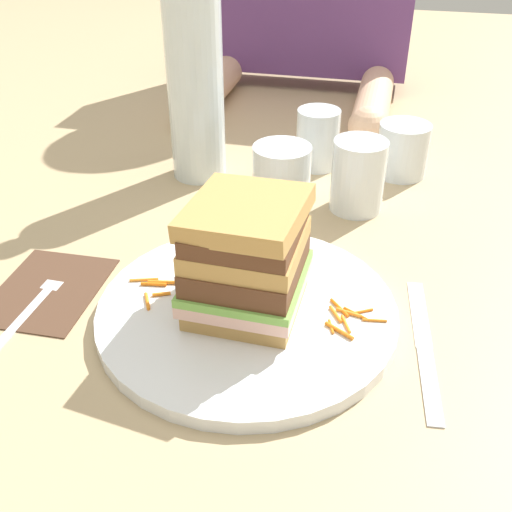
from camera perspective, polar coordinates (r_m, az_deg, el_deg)
name	(u,v)px	position (r m, az deg, el deg)	size (l,w,h in m)	color
ground_plane	(251,307)	(0.62, -0.49, -4.87)	(3.00, 3.00, 0.00)	tan
main_plate	(249,312)	(0.61, -0.66, -5.25)	(0.30, 0.30, 0.01)	white
sandwich	(248,258)	(0.57, -0.74, -0.24)	(0.11, 0.12, 0.12)	tan
carrot_shred_0	(161,294)	(0.62, -8.88, -3.55)	(0.00, 0.00, 0.02)	orange
carrot_shred_1	(164,281)	(0.64, -8.67, -2.38)	(0.00, 0.00, 0.03)	orange
carrot_shred_2	(147,301)	(0.61, -10.20, -4.21)	(0.00, 0.00, 0.03)	orange
carrot_shred_3	(143,281)	(0.64, -10.58, -2.34)	(0.00, 0.00, 0.03)	orange
carrot_shred_4	(154,284)	(0.64, -9.61, -2.63)	(0.00, 0.00, 0.03)	orange
carrot_shred_5	(339,331)	(0.57, 7.83, -6.98)	(0.00, 0.00, 0.03)	orange
carrot_shred_6	(336,314)	(0.59, 7.50, -5.45)	(0.00, 0.00, 0.02)	orange
carrot_shred_7	(331,327)	(0.58, 7.08, -6.61)	(0.00, 0.00, 0.02)	orange
carrot_shred_8	(349,313)	(0.60, 8.71, -5.29)	(0.00, 0.00, 0.03)	orange
carrot_shred_9	(375,320)	(0.59, 11.10, -5.96)	(0.00, 0.00, 0.02)	orange
carrot_shred_10	(346,324)	(0.58, 8.45, -6.35)	(0.00, 0.00, 0.02)	orange
carrot_shred_11	(339,311)	(0.60, 7.81, -5.12)	(0.00, 0.00, 0.03)	orange
carrot_shred_12	(355,314)	(0.60, 9.32, -5.36)	(0.00, 0.00, 0.03)	orange
carrot_shred_13	(363,313)	(0.60, 9.99, -5.29)	(0.00, 0.00, 0.02)	orange
napkin_dark	(48,289)	(0.68, -18.98, -2.99)	(0.11, 0.14, 0.00)	#4C3323
fork	(36,300)	(0.67, -19.99, -3.87)	(0.02, 0.17, 0.00)	silver
knife	(425,349)	(0.59, 15.58, -8.38)	(0.04, 0.20, 0.00)	silver
juice_glass	(358,180)	(0.79, 9.53, 7.02)	(0.07, 0.07, 0.09)	white
water_bottle	(195,78)	(0.84, -5.76, 16.29)	(0.08, 0.08, 0.31)	silver
empty_tumbler_0	(282,171)	(0.82, 2.43, 7.96)	(0.08, 0.08, 0.07)	silver
empty_tumbler_1	(403,150)	(0.90, 13.63, 9.69)	(0.07, 0.07, 0.08)	silver
empty_tumbler_2	(318,139)	(0.90, 5.83, 10.92)	(0.06, 0.06, 0.09)	silver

